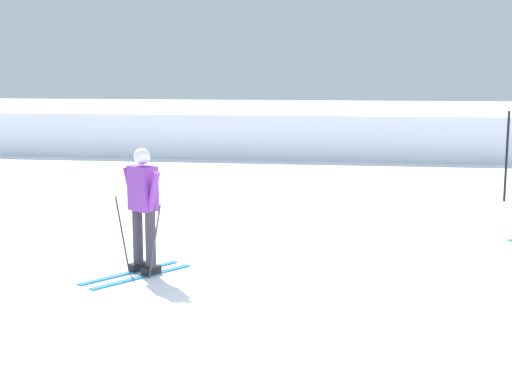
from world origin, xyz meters
The scene contains 4 objects.
ground_plane centered at (0.00, 0.00, 0.00)m, with size 120.00×120.00×0.00m, color white.
far_snow_ridge centered at (0.00, 18.82, 0.69)m, with size 80.00×8.97×1.38m, color white.
skier_purple centered at (-1.76, 1.64, 0.92)m, with size 1.24×1.51×1.71m.
trail_marker_pole centered at (4.13, 8.07, 0.95)m, with size 0.05×0.05×1.90m, color black.
Camera 1 is at (1.10, -7.58, 2.72)m, focal length 50.98 mm.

